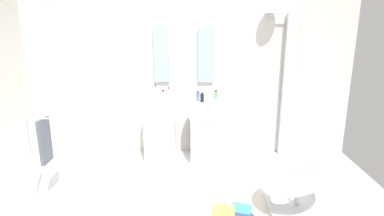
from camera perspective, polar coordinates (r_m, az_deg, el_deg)
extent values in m
cube|color=silver|center=(3.40, -2.94, -18.46)|extent=(4.80, 3.60, 0.04)
cube|color=beige|center=(4.53, -1.53, 7.80)|extent=(4.80, 0.10, 2.60)
cube|color=white|center=(4.44, -5.83, -5.69)|extent=(0.40, 0.40, 0.61)
cylinder|color=white|center=(4.31, -5.97, -0.23)|extent=(0.47, 0.47, 0.27)
cylinder|color=#B7BABF|center=(4.39, -5.82, 2.51)|extent=(0.02, 0.02, 0.10)
cube|color=white|center=(4.40, 2.47, -5.79)|extent=(0.40, 0.40, 0.61)
cylinder|color=white|center=(4.27, 2.53, -0.29)|extent=(0.47, 0.47, 0.27)
cylinder|color=#B7BABF|center=(4.35, 2.53, 2.48)|extent=(0.02, 0.02, 0.10)
cube|color=#8C9EA8|center=(4.47, -5.73, 9.70)|extent=(0.22, 0.03, 0.78)
cube|color=#8C9EA8|center=(4.44, 2.57, 9.72)|extent=(0.22, 0.03, 0.78)
cube|color=#B7BABF|center=(4.61, 17.20, 3.83)|extent=(0.14, 0.08, 2.05)
cylinder|color=#B7BABF|center=(4.49, 16.34, 16.52)|extent=(0.30, 0.02, 0.02)
cylinder|color=#B7BABF|center=(4.43, 14.48, 16.68)|extent=(0.24, 0.24, 0.02)
cube|color=#B7BABF|center=(3.52, 18.54, -17.00)|extent=(0.56, 0.50, 0.06)
cylinder|color=#B7BABF|center=(3.44, 18.78, -14.57)|extent=(0.05, 0.05, 0.34)
torus|color=white|center=(3.35, 19.06, -11.57)|extent=(1.06, 1.06, 0.49)
cylinder|color=#B7BABF|center=(3.85, -27.62, -7.80)|extent=(0.03, 0.03, 0.95)
cylinder|color=#B7BABF|center=(3.64, -25.92, -1.77)|extent=(0.36, 0.02, 0.02)
cube|color=#4C515B|center=(3.71, -25.50, -5.48)|extent=(0.04, 0.22, 0.50)
cube|color=beige|center=(3.38, 7.11, -18.20)|extent=(0.97, 0.82, 0.01)
cube|color=gold|center=(3.33, 5.81, -18.31)|extent=(0.24, 0.24, 0.03)
cube|color=navy|center=(3.30, 8.11, -18.84)|extent=(0.35, 0.32, 0.02)
cube|color=teal|center=(3.38, 8.90, -17.90)|extent=(0.26, 0.24, 0.03)
cylinder|color=white|center=(3.39, 6.76, -17.06)|extent=(0.08, 0.08, 0.09)
cylinder|color=silver|center=(4.19, -4.32, 2.44)|extent=(0.04, 0.04, 0.17)
cylinder|color=black|center=(4.17, -4.35, 3.69)|extent=(0.02, 0.02, 0.02)
cylinder|color=#59996B|center=(4.30, 4.40, 2.34)|extent=(0.06, 0.06, 0.11)
cylinder|color=black|center=(4.29, 4.42, 3.16)|extent=(0.03, 0.03, 0.02)
cylinder|color=#99999E|center=(4.36, -5.36, 2.46)|extent=(0.06, 0.06, 0.10)
cylinder|color=black|center=(4.35, -5.37, 3.23)|extent=(0.03, 0.03, 0.02)
cylinder|color=#4C72B7|center=(4.19, 1.08, 2.08)|extent=(0.05, 0.05, 0.11)
cylinder|color=black|center=(4.17, 1.08, 2.96)|extent=(0.03, 0.03, 0.02)
cylinder|color=white|center=(4.41, -6.72, 2.92)|extent=(0.05, 0.05, 0.16)
cylinder|color=black|center=(4.39, -6.76, 4.05)|extent=(0.02, 0.02, 0.02)
cylinder|color=black|center=(4.11, 1.88, 1.83)|extent=(0.05, 0.05, 0.11)
cylinder|color=black|center=(4.09, 1.89, 2.73)|extent=(0.03, 0.03, 0.02)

